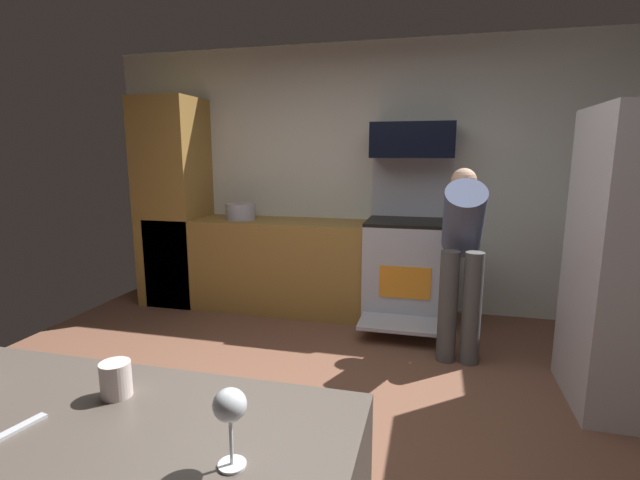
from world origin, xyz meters
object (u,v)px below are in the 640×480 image
at_px(oven_range, 407,267).
at_px(stock_pot, 241,211).
at_px(microwave, 413,140).
at_px(mug_coffee, 116,379).
at_px(person_cook, 462,247).
at_px(wine_glass_mid, 230,409).

relative_size(oven_range, stock_pot, 5.16).
bearing_deg(stock_pot, microwave, 2.74).
bearing_deg(mug_coffee, person_cook, 68.01).
height_order(oven_range, mug_coffee, oven_range).
relative_size(oven_range, wine_glass_mid, 8.63).
relative_size(wine_glass_mid, mug_coffee, 1.83).
height_order(oven_range, stock_pot, oven_range).
distance_m(person_cook, mug_coffee, 2.75).
bearing_deg(microwave, wine_glass_mid, -92.76).
bearing_deg(wine_glass_mid, mug_coffee, 156.20).
xyz_separation_m(oven_range, microwave, (0.00, 0.09, 1.16)).
relative_size(wine_glass_mid, stock_pot, 0.60).
relative_size(oven_range, person_cook, 1.05).
bearing_deg(microwave, stock_pot, -177.26).
bearing_deg(microwave, person_cook, -61.11).
distance_m(oven_range, stock_pot, 1.73).
xyz_separation_m(microwave, stock_pot, (-1.67, -0.08, -0.69)).
bearing_deg(wine_glass_mid, person_cook, 77.53).
distance_m(person_cook, wine_glass_mid, 2.81).
height_order(mug_coffee, stock_pot, stock_pot).
bearing_deg(stock_pot, wine_glass_mid, -66.48).
relative_size(person_cook, mug_coffee, 15.01).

